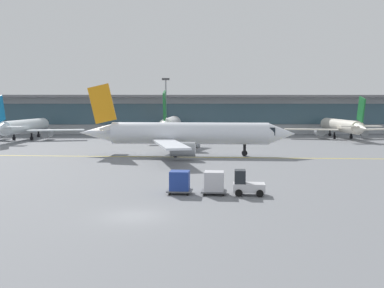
{
  "coord_description": "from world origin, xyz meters",
  "views": [
    {
      "loc": [
        3.39,
        -29.62,
        7.58
      ],
      "look_at": [
        4.32,
        20.54,
        3.0
      ],
      "focal_mm": 41.75,
      "sensor_mm": 36.0,
      "label": 1
    }
  ],
  "objects_px": {
    "gate_airplane_2": "(170,125)",
    "cargo_dolly_trailing": "(180,181)",
    "taxiing_regional_jet": "(187,134)",
    "gate_airplane_3": "(341,126)",
    "cargo_dolly_lead": "(214,182)",
    "apron_light_mast_1": "(166,104)",
    "gate_airplane_1": "(25,127)",
    "baggage_tug": "(246,184)"
  },
  "relations": [
    {
      "from": "gate_airplane_1",
      "to": "gate_airplane_3",
      "type": "distance_m",
      "value": 67.42
    },
    {
      "from": "baggage_tug",
      "to": "cargo_dolly_trailing",
      "type": "xyz_separation_m",
      "value": [
        -5.52,
        0.61,
        0.16
      ]
    },
    {
      "from": "taxiing_regional_jet",
      "to": "baggage_tug",
      "type": "distance_m",
      "value": 28.72
    },
    {
      "from": "gate_airplane_1",
      "to": "cargo_dolly_trailing",
      "type": "distance_m",
      "value": 65.75
    },
    {
      "from": "gate_airplane_2",
      "to": "cargo_dolly_trailing",
      "type": "xyz_separation_m",
      "value": [
        2.52,
        -58.56,
        -1.95
      ]
    },
    {
      "from": "gate_airplane_2",
      "to": "gate_airplane_3",
      "type": "relative_size",
      "value": 1.12
    },
    {
      "from": "gate_airplane_3",
      "to": "baggage_tug",
      "type": "relative_size",
      "value": 9.85
    },
    {
      "from": "gate_airplane_1",
      "to": "gate_airplane_2",
      "type": "relative_size",
      "value": 0.91
    },
    {
      "from": "gate_airplane_1",
      "to": "gate_airplane_3",
      "type": "bearing_deg",
      "value": -84.89
    },
    {
      "from": "taxiing_regional_jet",
      "to": "apron_light_mast_1",
      "type": "distance_m",
      "value": 42.57
    },
    {
      "from": "gate_airplane_3",
      "to": "cargo_dolly_trailing",
      "type": "relative_size",
      "value": 11.92
    },
    {
      "from": "gate_airplane_3",
      "to": "taxiing_regional_jet",
      "type": "xyz_separation_m",
      "value": [
        -33.68,
        -31.43,
        0.46
      ]
    },
    {
      "from": "gate_airplane_1",
      "to": "cargo_dolly_lead",
      "type": "relative_size",
      "value": 12.18
    },
    {
      "from": "gate_airplane_1",
      "to": "cargo_dolly_trailing",
      "type": "xyz_separation_m",
      "value": [
        32.9,
        -56.89,
        -1.68
      ]
    },
    {
      "from": "gate_airplane_1",
      "to": "cargo_dolly_lead",
      "type": "xyz_separation_m",
      "value": [
        35.78,
        -57.21,
        -1.68
      ]
    },
    {
      "from": "gate_airplane_3",
      "to": "taxiing_regional_jet",
      "type": "height_order",
      "value": "taxiing_regional_jet"
    },
    {
      "from": "taxiing_regional_jet",
      "to": "baggage_tug",
      "type": "bearing_deg",
      "value": -75.13
    },
    {
      "from": "gate_airplane_2",
      "to": "gate_airplane_1",
      "type": "bearing_deg",
      "value": 96.49
    },
    {
      "from": "gate_airplane_2",
      "to": "apron_light_mast_1",
      "type": "bearing_deg",
      "value": 10.47
    },
    {
      "from": "gate_airplane_3",
      "to": "baggage_tug",
      "type": "xyz_separation_m",
      "value": [
        -28.96,
        -59.68,
        -1.79
      ]
    },
    {
      "from": "taxiing_regional_jet",
      "to": "cargo_dolly_trailing",
      "type": "relative_size",
      "value": 14.0
    },
    {
      "from": "apron_light_mast_1",
      "to": "gate_airplane_2",
      "type": "bearing_deg",
      "value": -82.89
    },
    {
      "from": "gate_airplane_3",
      "to": "cargo_dolly_lead",
      "type": "height_order",
      "value": "gate_airplane_3"
    },
    {
      "from": "gate_airplane_3",
      "to": "apron_light_mast_1",
      "type": "distance_m",
      "value": 40.13
    },
    {
      "from": "baggage_tug",
      "to": "cargo_dolly_lead",
      "type": "bearing_deg",
      "value": 180.0
    },
    {
      "from": "baggage_tug",
      "to": "apron_light_mast_1",
      "type": "height_order",
      "value": "apron_light_mast_1"
    },
    {
      "from": "cargo_dolly_lead",
      "to": "apron_light_mast_1",
      "type": "relative_size",
      "value": 0.17
    },
    {
      "from": "gate_airplane_2",
      "to": "cargo_dolly_lead",
      "type": "bearing_deg",
      "value": -171.41
    },
    {
      "from": "gate_airplane_2",
      "to": "cargo_dolly_trailing",
      "type": "bearing_deg",
      "value": -174.18
    },
    {
      "from": "gate_airplane_2",
      "to": "taxiing_regional_jet",
      "type": "height_order",
      "value": "taxiing_regional_jet"
    },
    {
      "from": "cargo_dolly_lead",
      "to": "gate_airplane_3",
      "type": "bearing_deg",
      "value": 68.26
    },
    {
      "from": "gate_airplane_3",
      "to": "cargo_dolly_lead",
      "type": "bearing_deg",
      "value": 151.81
    },
    {
      "from": "baggage_tug",
      "to": "taxiing_regional_jet",
      "type": "bearing_deg",
      "value": 105.77
    },
    {
      "from": "gate_airplane_2",
      "to": "baggage_tug",
      "type": "distance_m",
      "value": 59.75
    },
    {
      "from": "cargo_dolly_lead",
      "to": "apron_light_mast_1",
      "type": "height_order",
      "value": "apron_light_mast_1"
    },
    {
      "from": "taxiing_regional_jet",
      "to": "gate_airplane_2",
      "type": "bearing_deg",
      "value": 101.5
    },
    {
      "from": "baggage_tug",
      "to": "apron_light_mast_1",
      "type": "distance_m",
      "value": 71.27
    },
    {
      "from": "gate_airplane_1",
      "to": "baggage_tug",
      "type": "distance_m",
      "value": 69.18
    },
    {
      "from": "gate_airplane_2",
      "to": "cargo_dolly_trailing",
      "type": "distance_m",
      "value": 58.65
    },
    {
      "from": "gate_airplane_2",
      "to": "gate_airplane_3",
      "type": "xyz_separation_m",
      "value": [
        37.0,
        0.51,
        -0.32
      ]
    },
    {
      "from": "gate_airplane_1",
      "to": "taxiing_regional_jet",
      "type": "relative_size",
      "value": 0.87
    },
    {
      "from": "cargo_dolly_lead",
      "to": "apron_light_mast_1",
      "type": "bearing_deg",
      "value": 101.81
    }
  ]
}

